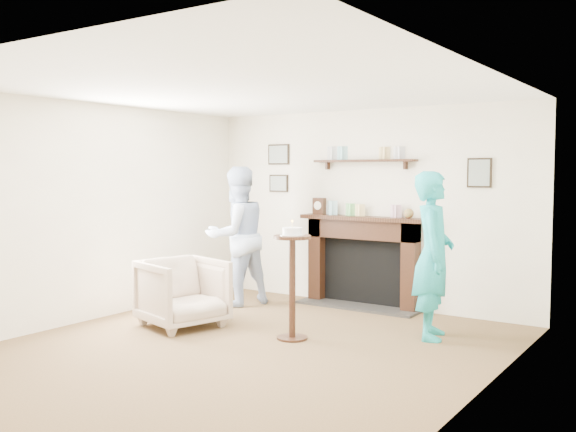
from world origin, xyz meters
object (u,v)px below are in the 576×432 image
(armchair, at_px, (183,326))
(woman, at_px, (432,338))
(man, at_px, (237,304))
(pedestal_table, at_px, (292,266))

(armchair, bearing_deg, woman, -50.12)
(armchair, relative_size, man, 0.47)
(armchair, xyz_separation_m, pedestal_table, (1.30, 0.24, 0.75))
(man, bearing_deg, armchair, 30.38)
(pedestal_table, bearing_deg, man, 146.27)
(man, xyz_separation_m, pedestal_table, (1.53, -1.02, 0.75))
(armchair, height_order, woman, woman)
(armchair, xyz_separation_m, man, (-0.23, 1.26, 0.00))
(woman, bearing_deg, man, 67.75)
(woman, height_order, pedestal_table, pedestal_table)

